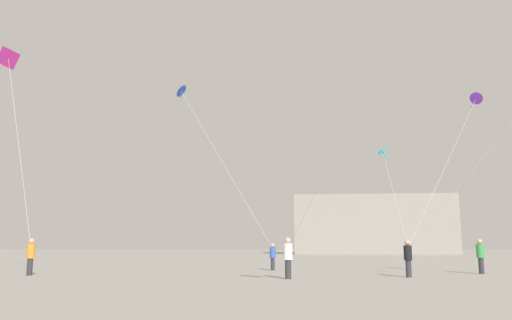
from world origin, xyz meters
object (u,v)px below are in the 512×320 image
at_px(person_in_green, 480,255).
at_px(kite_magenta_delta, 9,61).
at_px(kite_cyan_diamond, 383,152).
at_px(building_left_hall, 372,225).
at_px(person_in_yellow, 409,254).
at_px(person_in_blue, 273,256).
at_px(kite_cobalt_diamond, 182,92).
at_px(person_in_orange, 31,255).
at_px(person_in_white, 288,256).
at_px(person_in_black, 408,257).
at_px(kite_violet_diamond, 475,100).

distance_m(person_in_green, kite_magenta_delta, 28.38).
bearing_deg(kite_cyan_diamond, kite_magenta_delta, -162.93).
height_order(kite_magenta_delta, building_left_hall, kite_magenta_delta).
distance_m(person_in_yellow, person_in_blue, 8.97).
bearing_deg(kite_cobalt_diamond, person_in_orange, -117.10).
bearing_deg(kite_cyan_diamond, person_in_orange, -155.66).
bearing_deg(kite_cobalt_diamond, person_in_white, -60.11).
height_order(person_in_black, person_in_yellow, person_in_black).
xyz_separation_m(person_in_black, kite_magenta_delta, (-21.57, 2.81, 11.03)).
bearing_deg(person_in_white, person_in_yellow, -82.57).
relative_size(kite_violet_diamond, kite_magenta_delta, 0.97).
relative_size(person_in_orange, building_left_hall, 0.07).
distance_m(person_in_orange, person_in_green, 23.25).
xyz_separation_m(person_in_white, kite_magenta_delta, (-15.85, 4.11, 10.97)).
height_order(person_in_blue, kite_magenta_delta, kite_magenta_delta).
distance_m(person_in_white, kite_cobalt_diamond, 18.85).
height_order(person_in_black, kite_cobalt_diamond, kite_cobalt_diamond).
relative_size(person_in_orange, kite_violet_diamond, 0.17).
bearing_deg(person_in_white, person_in_green, -110.74).
bearing_deg(person_in_green, person_in_yellow, 155.43).
bearing_deg(person_in_blue, person_in_yellow, -164.49).
relative_size(person_in_yellow, kite_violet_diamond, 0.16).
distance_m(person_in_black, person_in_yellow, 8.83).
height_order(person_in_white, person_in_yellow, person_in_white).
xyz_separation_m(person_in_orange, person_in_yellow, (20.84, 7.66, -0.07)).
height_order(kite_cyan_diamond, kite_magenta_delta, kite_magenta_delta).
relative_size(person_in_green, kite_magenta_delta, 0.16).
bearing_deg(person_in_white, person_in_blue, -38.29).
distance_m(kite_cobalt_diamond, kite_magenta_delta, 12.18).
bearing_deg(kite_cyan_diamond, kite_cobalt_diamond, 173.09).
height_order(person_in_black, person_in_orange, person_in_orange).
xyz_separation_m(person_in_black, kite_cyan_diamond, (1.19, 9.80, 6.86)).
height_order(person_in_black, building_left_hall, building_left_hall).
xyz_separation_m(kite_cyan_diamond, kite_magenta_delta, (-22.76, -6.99, 4.17)).
bearing_deg(kite_violet_diamond, person_in_white, -138.79).
distance_m(person_in_blue, building_left_hall, 54.78).
bearing_deg(kite_cyan_diamond, person_in_white, -121.91).
distance_m(person_in_black, kite_cobalt_diamond, 21.02).
xyz_separation_m(person_in_white, person_in_green, (10.32, 4.31, -0.02)).
relative_size(person_in_black, kite_cyan_diamond, 0.25).
bearing_deg(kite_magenta_delta, person_in_black, -7.42).
bearing_deg(kite_magenta_delta, person_in_white, -14.52).
xyz_separation_m(person_in_black, person_in_orange, (-18.54, 0.87, 0.05)).
bearing_deg(person_in_white, kite_cobalt_diamond, -13.50).
relative_size(person_in_blue, person_in_green, 0.87).
relative_size(kite_cyan_diamond, building_left_hall, 0.27).
bearing_deg(kite_violet_diamond, person_in_orange, -159.47).
distance_m(person_in_white, building_left_hall, 61.88).
distance_m(person_in_white, person_in_black, 5.86).
bearing_deg(kite_magenta_delta, kite_violet_diamond, 15.17).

